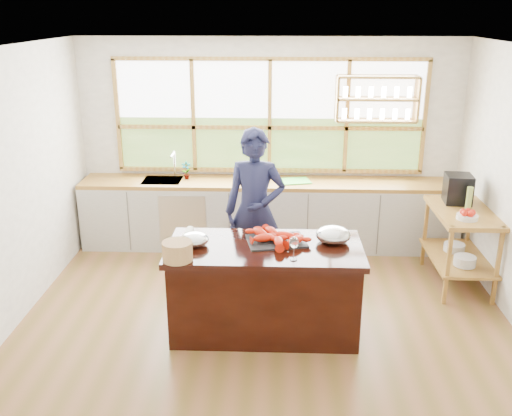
# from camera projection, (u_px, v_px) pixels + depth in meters

# --- Properties ---
(ground_plane) EXTENTS (5.00, 5.00, 0.00)m
(ground_plane) POSITION_uv_depth(u_px,v_px,m) (265.00, 319.00, 5.88)
(ground_plane) COLOR brown
(room_shell) EXTENTS (5.02, 4.52, 2.71)m
(room_shell) POSITION_uv_depth(u_px,v_px,m) (269.00, 141.00, 5.78)
(room_shell) COLOR white
(room_shell) RESTS_ON ground_plane
(back_counter) EXTENTS (4.90, 0.63, 0.90)m
(back_counter) POSITION_uv_depth(u_px,v_px,m) (267.00, 213.00, 7.56)
(back_counter) COLOR beige
(back_counter) RESTS_ON ground_plane
(right_shelf_unit) EXTENTS (0.62, 1.10, 0.90)m
(right_shelf_unit) POSITION_uv_depth(u_px,v_px,m) (461.00, 235.00, 6.44)
(right_shelf_unit) COLOR olive
(right_shelf_unit) RESTS_ON ground_plane
(island) EXTENTS (1.85, 0.90, 0.90)m
(island) POSITION_uv_depth(u_px,v_px,m) (265.00, 288.00, 5.54)
(island) COLOR black
(island) RESTS_ON ground_plane
(cook) EXTENTS (0.72, 0.52, 1.84)m
(cook) POSITION_uv_depth(u_px,v_px,m) (255.00, 211.00, 6.27)
(cook) COLOR #171A38
(cook) RESTS_ON ground_plane
(potted_plant) EXTENTS (0.13, 0.10, 0.24)m
(potted_plant) POSITION_uv_depth(u_px,v_px,m) (186.00, 170.00, 7.47)
(potted_plant) COLOR slate
(potted_plant) RESTS_ON back_counter
(cutting_board) EXTENTS (0.46, 0.38, 0.01)m
(cutting_board) POSITION_uv_depth(u_px,v_px,m) (294.00, 181.00, 7.40)
(cutting_board) COLOR #4FD143
(cutting_board) RESTS_ON back_counter
(espresso_machine) EXTENTS (0.32, 0.33, 0.33)m
(espresso_machine) POSITION_uv_depth(u_px,v_px,m) (458.00, 189.00, 6.55)
(espresso_machine) COLOR black
(espresso_machine) RESTS_ON right_shelf_unit
(wine_bottle) EXTENTS (0.07, 0.07, 0.27)m
(wine_bottle) POSITION_uv_depth(u_px,v_px,m) (469.00, 199.00, 6.32)
(wine_bottle) COLOR #90A94A
(wine_bottle) RESTS_ON right_shelf_unit
(fruit_bowl) EXTENTS (0.22, 0.22, 0.11)m
(fruit_bowl) POSITION_uv_depth(u_px,v_px,m) (467.00, 215.00, 6.07)
(fruit_bowl) COLOR silver
(fruit_bowl) RESTS_ON right_shelf_unit
(slate_board) EXTENTS (0.62, 0.50, 0.02)m
(slate_board) POSITION_uv_depth(u_px,v_px,m) (276.00, 241.00, 5.49)
(slate_board) COLOR black
(slate_board) RESTS_ON island
(lobster_pile) EXTENTS (0.55, 0.48, 0.08)m
(lobster_pile) POSITION_uv_depth(u_px,v_px,m) (276.00, 237.00, 5.46)
(lobster_pile) COLOR red
(lobster_pile) RESTS_ON slate_board
(mixing_bowl_left) EXTENTS (0.28, 0.28, 0.13)m
(mixing_bowl_left) POSITION_uv_depth(u_px,v_px,m) (194.00, 240.00, 5.40)
(mixing_bowl_left) COLOR #B5B9BC
(mixing_bowl_left) RESTS_ON island
(mixing_bowl_right) EXTENTS (0.34, 0.34, 0.16)m
(mixing_bowl_right) POSITION_uv_depth(u_px,v_px,m) (333.00, 235.00, 5.47)
(mixing_bowl_right) COLOR #B5B9BC
(mixing_bowl_right) RESTS_ON island
(wine_glass) EXTENTS (0.08, 0.08, 0.22)m
(wine_glass) POSITION_uv_depth(u_px,v_px,m) (294.00, 243.00, 5.05)
(wine_glass) COLOR white
(wine_glass) RESTS_ON island
(wicker_basket) EXTENTS (0.27, 0.27, 0.17)m
(wicker_basket) POSITION_uv_depth(u_px,v_px,m) (177.00, 251.00, 5.07)
(wicker_basket) COLOR #B77C4E
(wicker_basket) RESTS_ON island
(parchment_roll) EXTENTS (0.10, 0.30, 0.08)m
(parchment_roll) POSITION_uv_depth(u_px,v_px,m) (187.00, 235.00, 5.55)
(parchment_roll) COLOR white
(parchment_roll) RESTS_ON island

